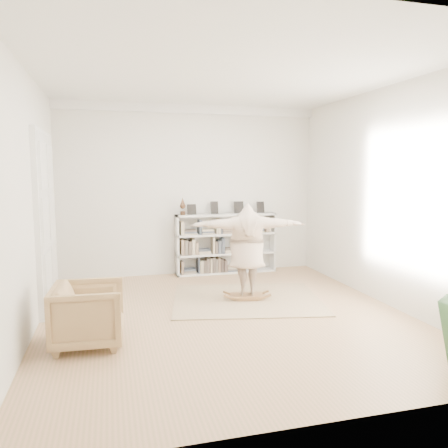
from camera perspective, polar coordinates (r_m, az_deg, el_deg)
The scene contains 8 objects.
floor at distance 6.86m, azimuth 0.34°, elevation -11.93°, with size 6.00×6.00×0.00m, color #A38354.
room_shell at distance 9.45m, azimuth -4.46°, elevation 14.75°, with size 6.00×6.00×6.00m.
doors at distance 7.68m, azimuth -22.23°, elevation 0.29°, with size 0.09×1.78×2.92m.
bookshelf at distance 9.54m, azimuth 0.24°, elevation -2.63°, with size 2.20×0.35×1.64m.
armchair at distance 5.93m, azimuth -17.27°, elevation -11.21°, with size 0.86×0.88×0.80m, color tan.
rug at distance 7.68m, azimuth 2.98°, elevation -9.80°, with size 2.50×2.00×0.02m, color tan.
rocker_board at distance 7.66m, azimuth 2.98°, elevation -9.35°, with size 0.61×0.43×0.12m.
person at distance 7.47m, azimuth 3.02°, elevation -3.03°, with size 1.94×0.53×1.58m, color beige.
Camera 1 is at (-1.70, -6.27, 2.21)m, focal length 35.00 mm.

